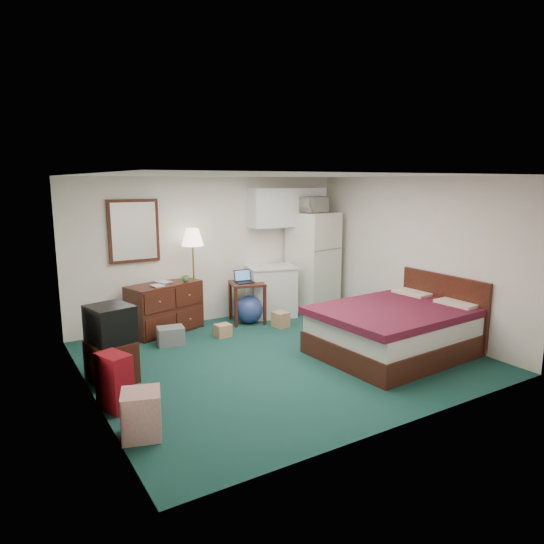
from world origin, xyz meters
TOP-DOWN VIEW (x-y plane):
  - floor at (0.00, 0.00)m, footprint 5.00×4.50m
  - ceiling at (0.00, 0.00)m, footprint 5.00×4.50m
  - walls at (0.00, 0.00)m, footprint 5.01×4.51m
  - mirror at (-1.35, 2.22)m, footprint 0.80×0.06m
  - upper_cabinets at (1.45, 2.08)m, footprint 1.50×0.35m
  - headboard at (2.46, -0.71)m, footprint 0.06×1.56m
  - dresser at (-0.98, 1.98)m, footprint 1.29×0.87m
  - floor_lamp at (-0.47, 1.97)m, footprint 0.45×0.45m
  - desk at (0.43, 1.77)m, footprint 0.69×0.69m
  - exercise_ball at (0.43, 1.70)m, footprint 0.60×0.60m
  - kitchen_counter at (1.00, 1.91)m, footprint 0.94×0.80m
  - fridge at (1.91, 1.88)m, footprint 0.89×0.89m
  - bed at (1.46, -0.71)m, footprint 2.19×1.76m
  - tv_stand at (-2.21, 0.41)m, footprint 0.57×0.61m
  - suitcase at (-2.35, -0.39)m, footprint 0.36×0.44m
  - retail_box at (-2.28, -1.10)m, footprint 0.46×0.46m
  - file_bin at (-1.12, 1.32)m, footprint 0.43×0.35m
  - cardboard_box_a at (-0.29, 1.25)m, footprint 0.25×0.22m
  - cardboard_box_b at (0.77, 1.22)m, footprint 0.25×0.29m
  - laptop at (0.38, 1.74)m, footprint 0.33×0.27m
  - crt_tv at (-2.19, 0.42)m, footprint 0.59×0.62m
  - microwave at (1.86, 1.86)m, footprint 0.57×0.38m
  - book_a at (-1.22, 1.81)m, footprint 0.17×0.04m
  - book_b at (-1.05, 2.00)m, footprint 0.18×0.08m
  - mug at (-0.62, 1.95)m, footprint 0.12×0.10m

SIDE VIEW (x-z plane):
  - floor at x=0.00m, z-range -0.01..0.01m
  - cardboard_box_a at x=-0.29m, z-range 0.00..0.20m
  - cardboard_box_b at x=0.77m, z-range 0.00..0.26m
  - file_bin at x=-1.12m, z-range 0.00..0.27m
  - retail_box at x=-2.28m, z-range 0.00..0.46m
  - exercise_ball at x=0.43m, z-range 0.00..0.48m
  - tv_stand at x=-2.21m, z-range 0.00..0.50m
  - suitcase at x=-2.35m, z-range 0.00..0.62m
  - bed at x=1.46m, z-range 0.00..0.67m
  - desk at x=0.43m, z-range 0.00..0.71m
  - dresser at x=-0.98m, z-range 0.00..0.81m
  - kitchen_counter at x=1.00m, z-range 0.00..0.89m
  - headboard at x=2.46m, z-range 0.05..1.05m
  - crt_tv at x=-2.19m, z-range 0.50..0.95m
  - laptop at x=0.38m, z-range 0.71..0.92m
  - floor_lamp at x=-0.47m, z-range 0.00..1.67m
  - mug at x=-0.62m, z-range 0.81..0.93m
  - book_a at x=-1.22m, z-range 0.81..1.03m
  - fridge at x=1.91m, z-range 0.00..1.85m
  - book_b at x=-1.05m, z-range 0.81..1.06m
  - walls at x=0.00m, z-range 0.00..2.50m
  - mirror at x=-1.35m, z-range 1.15..2.15m
  - upper_cabinets at x=1.45m, z-range 1.60..2.30m
  - microwave at x=1.86m, z-range 1.85..2.21m
  - ceiling at x=0.00m, z-range 2.50..2.50m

